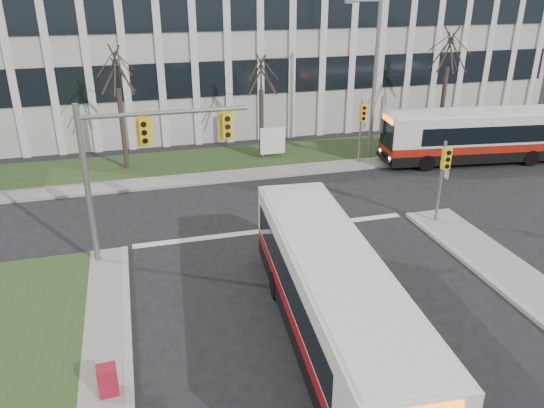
{
  "coord_description": "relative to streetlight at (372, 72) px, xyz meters",
  "views": [
    {
      "loc": [
        -5.51,
        -11.85,
        10.18
      ],
      "look_at": [
        -0.53,
        6.5,
        2.0
      ],
      "focal_mm": 35.0,
      "sensor_mm": 36.0,
      "label": 1
    }
  ],
  "objects": [
    {
      "name": "ground",
      "position": [
        -8.03,
        -16.2,
        -5.19
      ],
      "size": [
        120.0,
        120.0,
        0.0
      ],
      "primitive_type": "plane",
      "color": "black",
      "rests_on": "ground"
    },
    {
      "name": "tree_right",
      "position": [
        5.97,
        1.8,
        0.71
      ],
      "size": [
        1.8,
        1.8,
        8.25
      ],
      "color": "#42352B",
      "rests_on": "ground"
    },
    {
      "name": "streetlight",
      "position": [
        0.0,
        0.0,
        0.0
      ],
      "size": [
        2.15,
        0.25,
        9.2
      ],
      "color": "slate",
      "rests_on": "ground"
    },
    {
      "name": "building_lawn",
      "position": [
        -3.03,
        1.8,
        -5.13
      ],
      "size": [
        44.0,
        5.0,
        0.12
      ],
      "primitive_type": "cube",
      "color": "#2D471E",
      "rests_on": "ground"
    },
    {
      "name": "bus_main",
      "position": [
        -8.45,
        -15.96,
        -3.69
      ],
      "size": [
        3.31,
        11.43,
        3.01
      ],
      "primitive_type": null,
      "rotation": [
        0.0,
        0.0,
        -0.08
      ],
      "color": "silver",
      "rests_on": "ground"
    },
    {
      "name": "signal_pole_far",
      "position": [
        -0.83,
        -0.8,
        -2.69
      ],
      "size": [
        0.34,
        0.39,
        3.8
      ],
      "color": "slate",
      "rests_on": "ground"
    },
    {
      "name": "mast_arm_signal",
      "position": [
        -13.65,
        -9.04,
        -0.94
      ],
      "size": [
        6.11,
        0.38,
        6.2
      ],
      "color": "slate",
      "rests_on": "ground"
    },
    {
      "name": "tree_mid",
      "position": [
        -6.03,
        2.0,
        -0.31
      ],
      "size": [
        1.8,
        1.8,
        6.82
      ],
      "color": "#42352B",
      "rests_on": "ground"
    },
    {
      "name": "bus_cross",
      "position": [
        6.04,
        -2.2,
        -3.69
      ],
      "size": [
        11.49,
        3.79,
        3.01
      ],
      "primitive_type": null,
      "rotation": [
        0.0,
        0.0,
        -1.69
      ],
      "color": "silver",
      "rests_on": "ground"
    },
    {
      "name": "sidewalk_cross",
      "position": [
        -3.03,
        -1.0,
        -5.12
      ],
      "size": [
        44.0,
        1.6,
        0.14
      ],
      "primitive_type": "cube",
      "color": "#9E9B93",
      "rests_on": "ground"
    },
    {
      "name": "tree_left",
      "position": [
        -14.03,
        1.8,
        0.32
      ],
      "size": [
        1.8,
        1.8,
        7.7
      ],
      "color": "#42352B",
      "rests_on": "ground"
    },
    {
      "name": "signal_pole_near",
      "position": [
        -0.83,
        -9.3,
        -2.69
      ],
      "size": [
        0.34,
        0.39,
        3.8
      ],
      "color": "slate",
      "rests_on": "ground"
    },
    {
      "name": "newspaper_box_red",
      "position": [
        -14.83,
        -16.49,
        -4.72
      ],
      "size": [
        0.53,
        0.49,
        0.95
      ],
      "primitive_type": "cube",
      "rotation": [
        0.0,
        0.0,
        0.08
      ],
      "color": "maroon",
      "rests_on": "ground"
    },
    {
      "name": "office_building",
      "position": [
        -3.03,
        13.8,
        0.81
      ],
      "size": [
        40.0,
        16.0,
        12.0
      ],
      "primitive_type": "cube",
      "color": "beige",
      "rests_on": "ground"
    },
    {
      "name": "directory_sign",
      "position": [
        -5.53,
        1.3,
        -4.02
      ],
      "size": [
        1.5,
        0.12,
        2.0
      ],
      "color": "slate",
      "rests_on": "ground"
    }
  ]
}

